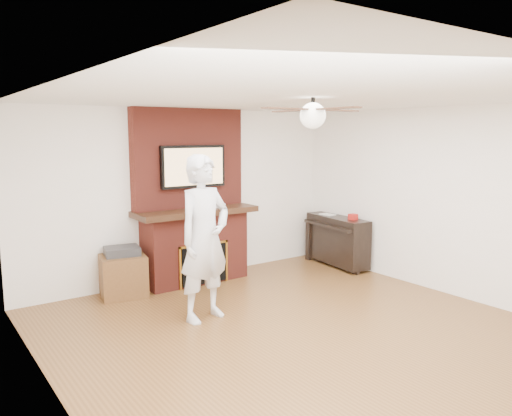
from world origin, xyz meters
TOP-DOWN VIEW (x-y plane):
  - room_shell at (0.00, 0.00)m, footprint 5.36×5.86m
  - fireplace at (0.00, 2.55)m, footprint 1.78×0.64m
  - tv at (0.00, 2.50)m, footprint 1.00×0.08m
  - ceiling_fan at (-0.00, 0.00)m, footprint 1.21×1.21m
  - person at (-0.62, 1.11)m, footprint 0.78×0.60m
  - side_table at (-1.10, 2.48)m, footprint 0.68×0.68m
  - piano at (2.30, 1.92)m, footprint 0.59×1.27m
  - cable_box at (0.25, 2.45)m, footprint 0.38×0.24m
  - candle_orange at (-0.25, 2.33)m, footprint 0.07×0.07m
  - candle_green at (-0.01, 2.30)m, footprint 0.08×0.08m
  - candle_cream at (0.06, 2.35)m, footprint 0.08×0.08m
  - candle_blue at (0.16, 2.39)m, footprint 0.06×0.06m

SIDE VIEW (x-z plane):
  - candle_blue at x=0.16m, z-range 0.00..0.07m
  - candle_green at x=-0.01m, z-range 0.00..0.08m
  - candle_orange at x=-0.25m, z-range 0.00..0.11m
  - candle_cream at x=0.06m, z-range 0.00..0.12m
  - side_table at x=-1.10m, z-range -0.03..0.64m
  - piano at x=2.30m, z-range -0.02..0.88m
  - person at x=-0.62m, z-range 0.00..1.92m
  - fireplace at x=0.00m, z-range -0.25..2.25m
  - cable_box at x=0.25m, z-range 1.08..1.13m
  - room_shell at x=0.00m, z-range -0.18..2.68m
  - tv at x=0.00m, z-range 1.38..1.98m
  - ceiling_fan at x=0.00m, z-range 2.18..2.49m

